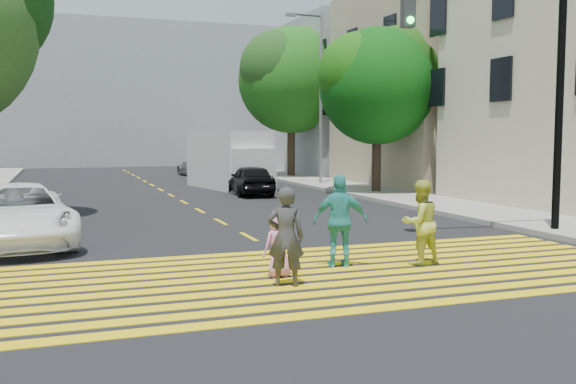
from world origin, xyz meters
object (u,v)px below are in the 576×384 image
pedestrian_man (286,237)px  dark_car_near (251,180)px  tree_right_near (379,80)px  pedestrian_woman (420,223)px  tree_right_far (292,75)px  pedestrian_extra (340,221)px  dark_car_parked (229,169)px  white_van (231,161)px  pedestrian_child (279,245)px  white_sedan (16,215)px  traffic_signal (518,67)px  silver_car (197,167)px

pedestrian_man → dark_car_near: bearing=-82.7°
tree_right_near → pedestrian_woman: tree_right_near is taller
tree_right_near → tree_right_far: size_ratio=0.80×
tree_right_near → pedestrian_extra: (-7.95, -13.66, -4.05)m
dark_car_parked → white_van: white_van is taller
pedestrian_woman → dark_car_parked: (2.69, 25.85, -0.24)m
pedestrian_woman → dark_car_near: bearing=-98.9°
dark_car_near → tree_right_far: bearing=-114.5°
tree_right_near → pedestrian_man: bearing=-122.6°
pedestrian_man → dark_car_near: (4.19, 16.41, -0.20)m
tree_right_far → pedestrian_child: 28.10m
pedestrian_woman → tree_right_near: bearing=-119.5°
dark_car_near → dark_car_parked: 10.43m
pedestrian_man → pedestrian_woman: 3.26m
tree_right_far → white_van: size_ratio=1.50×
pedestrian_woman → pedestrian_child: pedestrian_woman is taller
tree_right_near → white_van: (-5.24, 5.24, -3.65)m
pedestrian_extra → white_sedan: 7.81m
pedestrian_extra → traffic_signal: traffic_signal is taller
pedestrian_extra → dark_car_near: (2.63, 15.22, -0.25)m
pedestrian_woman → silver_car: pedestrian_woman is taller
silver_car → dark_car_parked: 3.42m
tree_right_far → silver_car: 8.35m
pedestrian_child → silver_car: bearing=-109.6°
silver_car → dark_car_parked: size_ratio=1.12×
silver_car → dark_car_parked: (1.22, -3.20, 0.01)m
pedestrian_extra → traffic_signal: (5.79, 2.06, 3.37)m
pedestrian_extra → silver_car: (3.06, 28.71, -0.31)m
white_sedan → tree_right_near: bearing=25.4°
silver_car → pedestrian_man: bearing=74.0°
pedestrian_woman → dark_car_parked: bearing=-101.0°
pedestrian_man → traffic_signal: size_ratio=0.26×
tree_right_far → pedestrian_woman: tree_right_far is taller
dark_car_near → traffic_signal: bearing=107.9°
pedestrian_extra → dark_car_parked: 25.88m
pedestrian_woman → silver_car: (1.46, 29.04, -0.25)m
pedestrian_man → silver_car: bearing=-77.1°
pedestrian_extra → white_van: size_ratio=0.30×
tree_right_near → pedestrian_child: 17.51m
dark_car_near → pedestrian_man: bearing=80.1°
silver_car → traffic_signal: size_ratio=0.62×
traffic_signal → dark_car_near: bearing=110.7°
pedestrian_child → pedestrian_extra: bearing=-172.8°
pedestrian_extra → pedestrian_woman: bearing=-175.2°
tree_right_far → pedestrian_woman: (-6.61, -25.64, -5.38)m
pedestrian_woman → tree_right_far: bearing=-109.6°
pedestrian_man → tree_right_far: bearing=-88.6°
pedestrian_man → white_sedan: 7.56m
white_sedan → white_van: 16.63m
pedestrian_man → white_sedan: bearing=-31.0°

